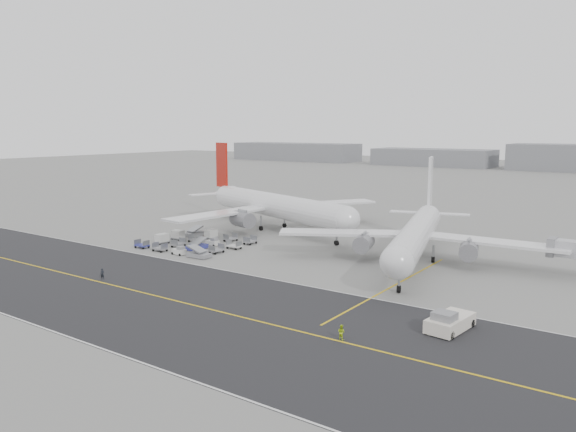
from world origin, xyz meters
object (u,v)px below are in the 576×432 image
Objects in this scene: ground_crew_a at (102,274)px; ground_crew_b at (341,332)px; airliner_a at (273,205)px; pushback_tug at (449,322)px; airliner_b at (417,234)px.

ground_crew_a is 1.01× the size of ground_crew_b.
airliner_a reaches higher than pushback_tug.
ground_crew_b is (-8.61, -9.27, -0.19)m from pushback_tug.
pushback_tug is (54.13, -40.21, -4.40)m from airliner_a.
ground_crew_a is at bearing -155.72° from airliner_a.
airliner_a is 31.27× the size of ground_crew_b.
airliner_a is at bearing 148.52° from airliner_b.
airliner_a is at bearing 150.66° from pushback_tug.
airliner_b is at bearing 125.81° from pushback_tug.
pushback_tug is 5.29× the size of ground_crew_b.
airliner_b reaches higher than pushback_tug.
pushback_tug is 50.79m from ground_crew_a.
airliner_a is at bearing 71.34° from ground_crew_a.
airliner_a is 49.28m from ground_crew_a.
airliner_b reaches higher than ground_crew_a.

